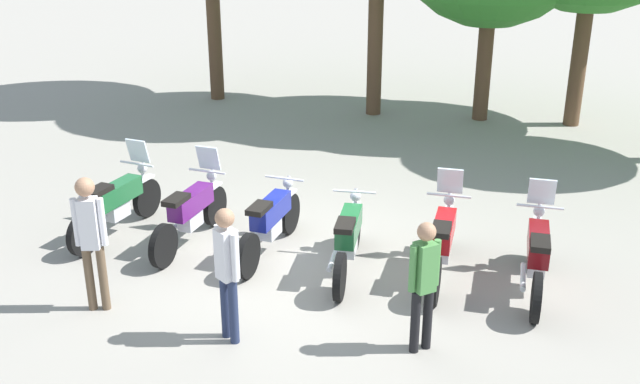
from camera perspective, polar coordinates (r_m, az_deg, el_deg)
ground_plane at (r=10.48m, az=-0.94°, el=-5.53°), size 80.00×80.00×0.00m
motorcycle_0 at (r=11.59m, az=-15.66°, el=-0.80°), size 0.62×2.19×1.37m
motorcycle_1 at (r=11.01m, az=-10.11°, el=-1.52°), size 0.62×2.19×1.37m
motorcycle_2 at (r=10.57m, az=-3.93°, el=-2.31°), size 0.62×2.19×0.99m
motorcycle_3 at (r=10.04m, az=2.25°, el=-3.62°), size 0.65×2.17×0.99m
motorcycle_4 at (r=10.06m, az=9.62°, el=-3.80°), size 0.62×2.19×1.37m
motorcycle_5 at (r=9.96m, az=16.71°, el=-4.72°), size 0.62×2.19×1.37m
person_0 at (r=8.18m, az=8.18°, el=-6.74°), size 0.33×0.35×1.60m
person_1 at (r=9.29m, az=-17.61°, el=-3.13°), size 0.40×0.31×1.78m
person_2 at (r=8.33m, az=-7.32°, el=-5.75°), size 0.39×0.30×1.68m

